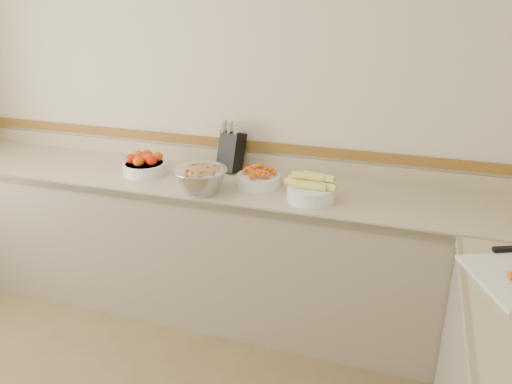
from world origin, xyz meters
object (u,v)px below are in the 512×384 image
(corn_bowl, at_px, (311,190))
(rhubarb_bowl, at_px, (201,178))
(cherry_tomato_bowl, at_px, (258,178))
(knife_block, at_px, (231,150))
(tomato_bowl, at_px, (144,164))

(corn_bowl, bearing_deg, rhubarb_bowl, -171.94)
(corn_bowl, relative_size, rhubarb_bowl, 0.96)
(cherry_tomato_bowl, distance_m, corn_bowl, 0.36)
(rhubarb_bowl, bearing_deg, corn_bowl, 8.06)
(knife_block, xyz_separation_m, tomato_bowl, (-0.50, -0.23, -0.07))
(tomato_bowl, relative_size, rhubarb_bowl, 0.88)
(corn_bowl, bearing_deg, tomato_bowl, 174.96)
(tomato_bowl, xyz_separation_m, corn_bowl, (1.09, -0.10, -0.00))
(cherry_tomato_bowl, height_order, corn_bowl, corn_bowl)
(tomato_bowl, height_order, rhubarb_bowl, rhubarb_bowl)
(knife_block, height_order, corn_bowl, knife_block)
(knife_block, height_order, rhubarb_bowl, knife_block)
(tomato_bowl, distance_m, rhubarb_bowl, 0.51)
(rhubarb_bowl, bearing_deg, knife_block, 85.73)
(knife_block, distance_m, tomato_bowl, 0.55)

